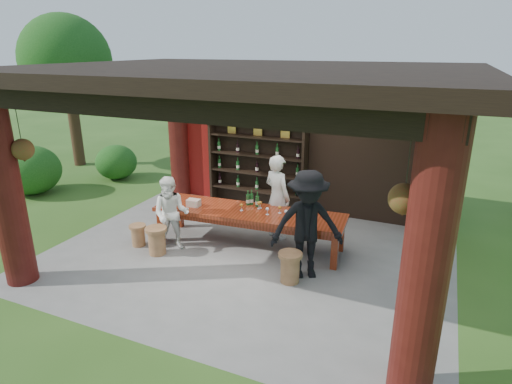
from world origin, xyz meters
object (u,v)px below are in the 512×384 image
at_px(stool_near_right, 290,267).
at_px(host, 277,197).
at_px(napkin_basket, 194,203).
at_px(wine_shelf, 257,165).
at_px(stool_far_left, 138,235).
at_px(guest_man, 307,225).
at_px(stool_near_left, 157,240).
at_px(guest_woman, 171,214).
at_px(tasting_table, 249,216).

relative_size(stool_near_right, host, 0.30).
height_order(stool_near_right, napkin_basket, napkin_basket).
height_order(wine_shelf, napkin_basket, wine_shelf).
height_order(stool_far_left, guest_man, guest_man).
relative_size(wine_shelf, stool_far_left, 5.60).
distance_m(stool_near_left, host, 2.54).
bearing_deg(guest_woman, napkin_basket, 48.72).
height_order(host, guest_man, guest_man).
bearing_deg(stool_near_left, wine_shelf, 76.49).
relative_size(wine_shelf, guest_man, 1.29).
relative_size(host, guest_woman, 1.20).
xyz_separation_m(tasting_table, guest_man, (1.39, -0.69, 0.32)).
distance_m(wine_shelf, napkin_basket, 2.34).
relative_size(stool_far_left, napkin_basket, 1.69).
relative_size(wine_shelf, host, 1.39).
distance_m(stool_near_right, guest_man, 0.76).
relative_size(stool_near_left, guest_man, 0.28).
xyz_separation_m(stool_near_left, guest_woman, (0.15, 0.32, 0.45)).
bearing_deg(guest_man, host, 100.50).
bearing_deg(wine_shelf, host, -53.32).
relative_size(stool_near_right, guest_woman, 0.36).
bearing_deg(guest_woman, wine_shelf, 57.57).
distance_m(guest_woman, guest_man, 2.73).
xyz_separation_m(guest_woman, guest_man, (2.72, 0.03, 0.22)).
bearing_deg(guest_man, stool_far_left, 155.40).
relative_size(wine_shelf, stool_near_right, 4.59).
xyz_separation_m(wine_shelf, tasting_table, (0.73, -2.08, -0.45)).
distance_m(host, napkin_basket, 1.70).
bearing_deg(guest_man, stool_near_left, 159.01).
height_order(stool_near_right, guest_man, guest_man).
bearing_deg(stool_far_left, stool_near_left, -14.86).
bearing_deg(wine_shelf, napkin_basket, -99.98).
bearing_deg(wine_shelf, stool_near_right, -57.69).
bearing_deg(tasting_table, guest_woman, -151.50).
bearing_deg(host, napkin_basket, 54.07).
distance_m(stool_far_left, napkin_basket, 1.28).
xyz_separation_m(tasting_table, host, (0.36, 0.62, 0.25)).
bearing_deg(stool_near_left, stool_far_left, 165.14).
relative_size(wine_shelf, guest_woman, 1.67).
xyz_separation_m(wine_shelf, guest_man, (2.12, -2.77, -0.13)).
bearing_deg(stool_near_right, guest_man, 59.16).
bearing_deg(stool_far_left, tasting_table, 23.42).
bearing_deg(stool_far_left, wine_shelf, 66.07).
relative_size(guest_woman, guest_man, 0.77).
distance_m(stool_near_left, stool_near_right, 2.69).
bearing_deg(guest_woman, host, 18.17).
height_order(wine_shelf, guest_woman, wine_shelf).
bearing_deg(host, guest_woman, 63.45).
relative_size(tasting_table, napkin_basket, 14.77).
relative_size(wine_shelf, napkin_basket, 9.47).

